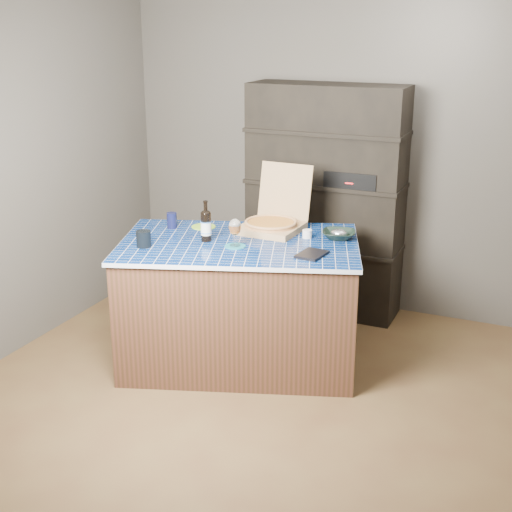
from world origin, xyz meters
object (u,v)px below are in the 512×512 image
at_px(mead_bottle, 206,225).
at_px(dvd_case, 312,254).
at_px(wine_glass, 235,228).
at_px(kitchen_island, 240,302).
at_px(pizza_box, 272,222).
at_px(bowl, 339,235).

relative_size(mead_bottle, dvd_case, 1.32).
height_order(wine_glass, dvd_case, wine_glass).
relative_size(wine_glass, dvd_case, 0.87).
bearing_deg(wine_glass, dvd_case, 3.14).
bearing_deg(kitchen_island, mead_bottle, 179.85).
height_order(pizza_box, bowl, pizza_box).
bearing_deg(mead_bottle, wine_glass, -8.76).
bearing_deg(mead_bottle, dvd_case, -0.53).
distance_m(pizza_box, dvd_case, 0.60).
distance_m(kitchen_island, bowl, 0.81).
height_order(wine_glass, bowl, wine_glass).
bearing_deg(wine_glass, bowl, 38.08).
height_order(pizza_box, wine_glass, pizza_box).
bearing_deg(pizza_box, kitchen_island, -104.18).
bearing_deg(bowl, mead_bottle, -152.87).
distance_m(kitchen_island, pizza_box, 0.60).
relative_size(kitchen_island, dvd_case, 8.66).
relative_size(pizza_box, wine_glass, 2.73).
bearing_deg(pizza_box, dvd_case, -40.96).
bearing_deg(mead_bottle, kitchen_island, 18.89).
distance_m(dvd_case, bowl, 0.41).
relative_size(kitchen_island, pizza_box, 3.64).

